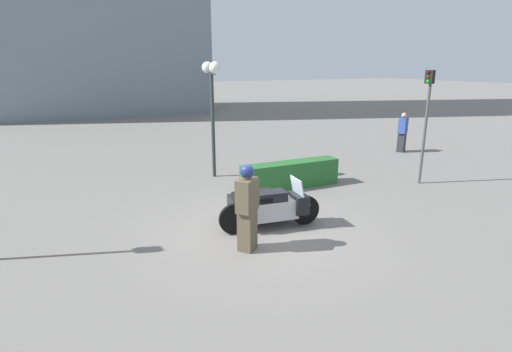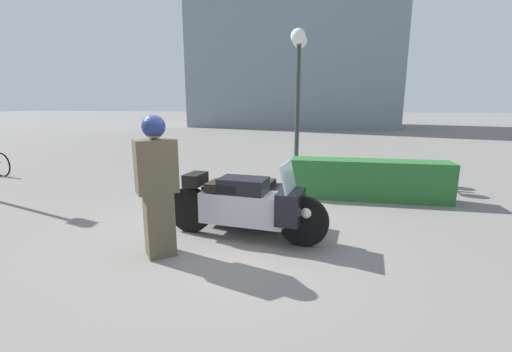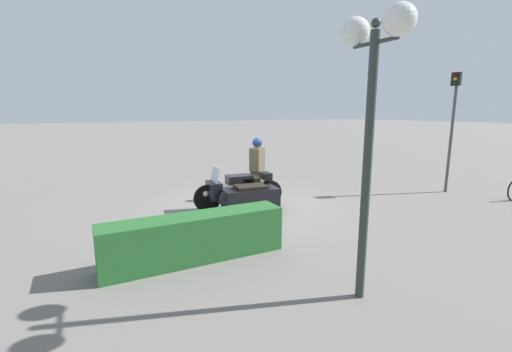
{
  "view_description": "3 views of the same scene",
  "coord_description": "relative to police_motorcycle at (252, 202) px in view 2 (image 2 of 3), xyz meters",
  "views": [
    {
      "loc": [
        -3.79,
        -7.64,
        3.74
      ],
      "look_at": [
        0.38,
        1.04,
        1.04
      ],
      "focal_mm": 28.0,
      "sensor_mm": 36.0,
      "label": 1
    },
    {
      "loc": [
        1.42,
        -4.6,
        1.97
      ],
      "look_at": [
        0.36,
        0.76,
        0.81
      ],
      "focal_mm": 24.0,
      "sensor_mm": 36.0,
      "label": 2
    },
    {
      "loc": [
        4.06,
        8.27,
        2.61
      ],
      "look_at": [
        -0.04,
        0.38,
        0.92
      ],
      "focal_mm": 24.0,
      "sensor_mm": 36.0,
      "label": 3
    }
  ],
  "objects": [
    {
      "name": "twin_lamp_post",
      "position": [
        0.3,
        4.59,
        2.59
      ],
      "size": [
        0.38,
        1.1,
        3.83
      ],
      "color": "#2D3833",
      "rests_on": "ground"
    },
    {
      "name": "officer_rider",
      "position": [
        -1.02,
        -1.06,
        0.49
      ],
      "size": [
        0.58,
        0.55,
        1.84
      ],
      "rotation": [
        0.0,
        0.0,
        -0.89
      ],
      "color": "brown",
      "rests_on": "ground"
    },
    {
      "name": "hedge_bush_curbside",
      "position": [
        2.0,
        2.33,
        -0.07
      ],
      "size": [
        3.21,
        0.6,
        0.82
      ],
      "primitive_type": "cube",
      "color": "#28662D",
      "rests_on": "ground"
    },
    {
      "name": "ground_plane",
      "position": [
        -0.37,
        -0.37,
        -0.48
      ],
      "size": [
        160.0,
        160.0,
        0.0
      ],
      "primitive_type": "plane",
      "color": "slate"
    },
    {
      "name": "police_motorcycle",
      "position": [
        0.0,
        0.0,
        0.0
      ],
      "size": [
        2.48,
        1.39,
        1.18
      ],
      "rotation": [
        0.0,
        0.0,
        -0.11
      ],
      "color": "black",
      "rests_on": "ground"
    }
  ]
}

